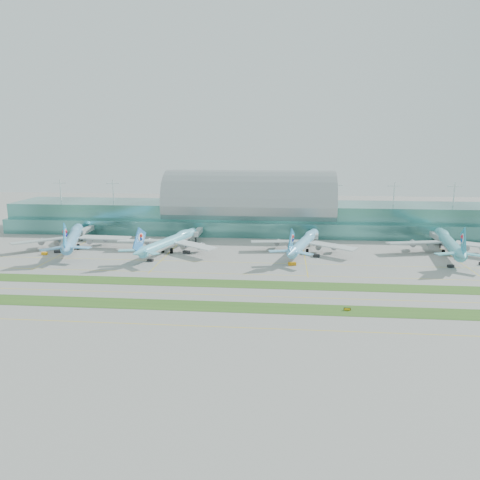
# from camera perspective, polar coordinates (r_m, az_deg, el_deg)

# --- Properties ---
(ground) EXTENTS (700.00, 700.00, 0.00)m
(ground) POSITION_cam_1_polar(r_m,az_deg,el_deg) (212.15, -1.38, -5.51)
(ground) COLOR gray
(ground) RESTS_ON ground
(terminal) EXTENTS (340.00, 69.10, 36.00)m
(terminal) POSITION_cam_1_polar(r_m,az_deg,el_deg) (334.15, 1.17, 3.54)
(terminal) COLOR #3D7A75
(terminal) RESTS_ON ground
(grass_strip_near) EXTENTS (420.00, 12.00, 0.08)m
(grass_strip_near) POSITION_cam_1_polar(r_m,az_deg,el_deg) (185.87, -2.39, -8.11)
(grass_strip_near) COLOR #2D591E
(grass_strip_near) RESTS_ON ground
(grass_strip_far) EXTENTS (420.00, 12.00, 0.08)m
(grass_strip_far) POSITION_cam_1_polar(r_m,az_deg,el_deg) (214.03, -1.32, -5.34)
(grass_strip_far) COLOR #2D591E
(grass_strip_far) RESTS_ON ground
(taxiline_a) EXTENTS (420.00, 0.35, 0.01)m
(taxiline_a) POSITION_cam_1_polar(r_m,az_deg,el_deg) (167.46, -3.31, -10.49)
(taxiline_a) COLOR yellow
(taxiline_a) RESTS_ON ground
(taxiline_b) EXTENTS (420.00, 0.35, 0.01)m
(taxiline_b) POSITION_cam_1_polar(r_m,az_deg,el_deg) (198.95, -1.85, -6.73)
(taxiline_b) COLOR yellow
(taxiline_b) RESTS_ON ground
(taxiline_c) EXTENTS (420.00, 0.35, 0.01)m
(taxiline_c) POSITION_cam_1_polar(r_m,az_deg,el_deg) (229.25, -0.86, -4.15)
(taxiline_c) COLOR yellow
(taxiline_c) RESTS_ON ground
(taxiline_d) EXTENTS (420.00, 0.35, 0.01)m
(taxiline_d) POSITION_cam_1_polar(r_m,az_deg,el_deg) (250.32, -0.32, -2.74)
(taxiline_d) COLOR yellow
(taxiline_d) RESTS_ON ground
(airliner_a) EXTENTS (65.25, 75.83, 21.51)m
(airliner_a) POSITION_cam_1_polar(r_m,az_deg,el_deg) (299.42, -19.69, 0.33)
(airliner_a) COLOR #64A9DD
(airliner_a) RESTS_ON ground
(airliner_b) EXTENTS (61.81, 71.52, 20.05)m
(airliner_b) POSITION_cam_1_polar(r_m,az_deg,el_deg) (276.42, -8.48, -0.12)
(airliner_b) COLOR #69CFE8
(airliner_b) RESTS_ON ground
(airliner_c) EXTENTS (60.76, 70.21, 19.63)m
(airliner_c) POSITION_cam_1_polar(r_m,az_deg,el_deg) (274.62, 7.83, -0.21)
(airliner_c) COLOR #71C8FA
(airliner_c) RESTS_ON ground
(airliner_d) EXTENTS (69.05, 79.04, 21.79)m
(airliner_d) POSITION_cam_1_polar(r_m,az_deg,el_deg) (293.59, 24.09, -0.23)
(airliner_d) COLOR #5CBCCC
(airliner_d) RESTS_ON ground
(gse_a) EXTENTS (3.18, 1.99, 1.47)m
(gse_a) POSITION_cam_1_polar(r_m,az_deg,el_deg) (288.83, -22.74, -1.52)
(gse_a) COLOR orange
(gse_a) RESTS_ON ground
(gse_b) EXTENTS (3.97, 2.71, 1.51)m
(gse_b) POSITION_cam_1_polar(r_m,az_deg,el_deg) (290.87, -21.36, -1.32)
(gse_b) COLOR black
(gse_b) RESTS_ON ground
(gse_c) EXTENTS (3.66, 2.47, 1.32)m
(gse_c) POSITION_cam_1_polar(r_m,az_deg,el_deg) (256.76, -10.88, -2.43)
(gse_c) COLOR black
(gse_c) RESTS_ON ground
(gse_d) EXTENTS (4.53, 3.25, 1.74)m
(gse_d) POSITION_cam_1_polar(r_m,az_deg,el_deg) (270.83, -6.54, -1.47)
(gse_d) COLOR black
(gse_d) RESTS_ON ground
(gse_e) EXTENTS (4.33, 2.96, 1.63)m
(gse_e) POSITION_cam_1_polar(r_m,az_deg,el_deg) (245.80, 6.37, -2.90)
(gse_e) COLOR orange
(gse_e) RESTS_ON ground
(gse_f) EXTENTS (3.80, 2.74, 1.82)m
(gse_f) POSITION_cam_1_polar(r_m,az_deg,el_deg) (264.43, 9.31, -1.88)
(gse_f) COLOR black
(gse_f) RESTS_ON ground
(gse_g) EXTENTS (3.49, 2.23, 1.49)m
(gse_g) POSITION_cam_1_polar(r_m,az_deg,el_deg) (263.37, 24.29, -2.92)
(gse_g) COLOR black
(gse_g) RESTS_ON ground
(taxiway_sign_east) EXTENTS (2.66, 0.49, 1.12)m
(taxiway_sign_east) POSITION_cam_1_polar(r_m,az_deg,el_deg) (186.20, 12.94, -8.22)
(taxiway_sign_east) COLOR black
(taxiway_sign_east) RESTS_ON ground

